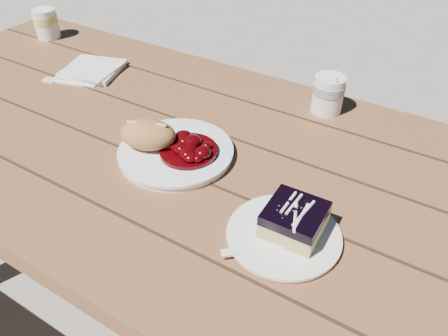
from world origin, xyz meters
The scene contains 11 objects.
picnic_table centered at (0.00, 0.00, 0.59)m, with size 2.00×1.55×0.75m.
main_plate centered at (-0.07, -0.04, 0.76)m, with size 0.24×0.24×0.02m, color white.
goulash_stew centered at (-0.04, -0.03, 0.79)m, with size 0.12×0.12×0.04m, color #3D0204, non-canonical shape.
bread_roll centered at (-0.13, -0.06, 0.80)m, with size 0.12×0.08×0.06m, color #AA7741.
dessert_plate centered at (0.23, -0.13, 0.76)m, with size 0.19×0.19×0.01m, color white.
blueberry_cake centered at (0.24, -0.12, 0.79)m, with size 0.10×0.10×0.05m.
fork_dessert centered at (0.21, -0.19, 0.76)m, with size 0.03×0.16×0.01m, color white, non-canonical shape.
coffee_cup centered at (0.13, 0.30, 0.80)m, with size 0.07×0.07×0.09m, color white.
napkin_stack centered at (-0.51, 0.16, 0.76)m, with size 0.15×0.15×0.01m, color white.
fork_table centered at (-0.50, 0.08, 0.75)m, with size 0.03×0.16×0.01m, color white, non-canonical shape.
second_cup centered at (-0.82, 0.27, 0.80)m, with size 0.07×0.07×0.09m, color white.
Camera 1 is at (0.41, -0.62, 1.31)m, focal length 35.00 mm.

